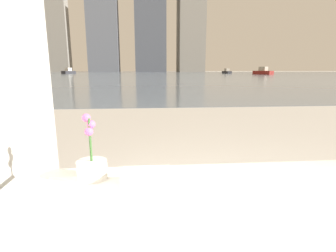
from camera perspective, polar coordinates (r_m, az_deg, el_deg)
potted_orchid at (r=1.42m, az=-16.25°, el=-8.22°), size 0.16×0.16×0.34m
towel_stack at (r=1.28m, az=-4.62°, el=-11.70°), size 0.23×0.18×0.08m
harbor_water at (r=62.40m, az=-4.85°, el=11.20°), size 180.00×110.00×0.01m
harbor_boat_0 at (r=73.60m, az=12.67°, el=11.47°), size 1.76×3.67×1.32m
harbor_boat_1 at (r=72.43m, az=-20.82°, el=11.02°), size 2.84×4.16×1.48m
harbor_boat_2 at (r=78.55m, az=-29.81°, el=10.42°), size 4.50×6.00×2.16m
harbor_boat_3 at (r=61.41m, az=19.98°, el=11.05°), size 3.36×4.59×1.64m
skyline_tower_1 at (r=120.43m, az=-13.92°, el=18.51°), size 12.68×8.22×29.95m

